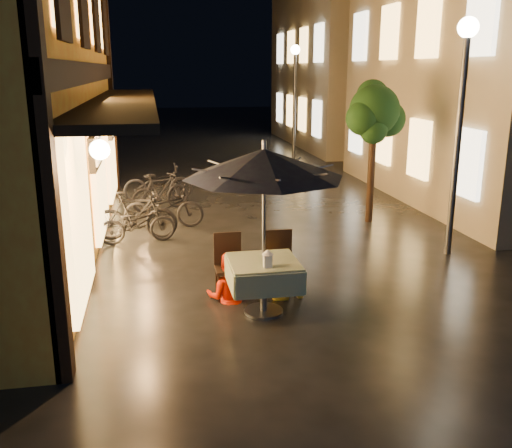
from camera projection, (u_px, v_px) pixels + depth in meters
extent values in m
plane|color=black|center=(326.00, 307.00, 8.33)|extent=(90.00, 90.00, 0.00)
cube|color=black|center=(90.00, 73.00, 10.66)|extent=(0.12, 11.00, 0.35)
cube|color=black|center=(123.00, 102.00, 10.90)|extent=(1.20, 10.50, 0.12)
cube|color=#FFBF5E|center=(94.00, 7.00, 11.74)|extent=(0.10, 0.90, 1.50)
cube|color=#FFBF5E|center=(103.00, 17.00, 14.12)|extent=(0.10, 0.90, 1.50)
cube|color=#FFBF5E|center=(78.00, 217.00, 7.84)|extent=(0.10, 2.20, 2.40)
cube|color=#FFBF5E|center=(99.00, 173.00, 11.16)|extent=(0.10, 2.20, 2.40)
cube|color=#FFBF5E|center=(110.00, 149.00, 14.48)|extent=(0.10, 2.20, 2.40)
cube|color=#FFBF5E|center=(467.00, 163.00, 11.66)|extent=(0.10, 1.00, 1.40)
cube|color=#FFBF5E|center=(482.00, 18.00, 10.92)|extent=(0.10, 1.00, 1.40)
cube|color=#FFBF5E|center=(419.00, 149.00, 13.75)|extent=(0.10, 1.00, 1.40)
cube|color=#FFBF5E|center=(428.00, 27.00, 13.01)|extent=(0.10, 1.00, 1.40)
cube|color=#FFBF5E|center=(383.00, 138.00, 15.83)|extent=(0.10, 1.00, 1.40)
cube|color=#FFBF5E|center=(389.00, 32.00, 15.10)|extent=(0.10, 1.00, 1.40)
cube|color=#FFBF5E|center=(356.00, 130.00, 17.92)|extent=(0.10, 1.00, 1.40)
cube|color=#FFBF5E|center=(360.00, 37.00, 17.18)|extent=(0.10, 1.00, 1.40)
cube|color=tan|center=(370.00, 66.00, 25.79)|extent=(7.00, 10.00, 7.00)
cube|color=#FFBF5E|center=(317.00, 119.00, 22.10)|extent=(0.10, 1.00, 1.40)
cube|color=#FFBF5E|center=(319.00, 43.00, 21.36)|extent=(0.10, 1.00, 1.40)
cube|color=#FFBF5E|center=(302.00, 114.00, 24.18)|extent=(0.10, 1.00, 1.40)
cube|color=#FFBF5E|center=(304.00, 45.00, 23.45)|extent=(0.10, 1.00, 1.40)
cube|color=#FFBF5E|center=(290.00, 111.00, 26.27)|extent=(0.10, 1.00, 1.40)
cube|color=#FFBF5E|center=(291.00, 47.00, 25.53)|extent=(0.10, 1.00, 1.40)
cube|color=#FFBF5E|center=(279.00, 108.00, 28.36)|extent=(0.10, 1.00, 1.40)
cube|color=#FFBF5E|center=(280.00, 49.00, 27.62)|extent=(0.10, 1.00, 1.40)
cylinder|color=black|center=(371.00, 174.00, 12.73)|extent=(0.16, 0.16, 2.20)
sphere|color=black|center=(374.00, 110.00, 12.36)|extent=(1.10, 1.10, 1.10)
sphere|color=black|center=(387.00, 119.00, 12.57)|extent=(0.80, 0.80, 0.80)
sphere|color=black|center=(363.00, 118.00, 12.20)|extent=(0.76, 0.76, 0.76)
sphere|color=black|center=(372.00, 95.00, 12.57)|extent=(0.70, 0.70, 0.70)
sphere|color=black|center=(373.00, 130.00, 12.21)|extent=(0.60, 0.60, 0.60)
cylinder|color=#59595E|center=(457.00, 148.00, 10.22)|extent=(0.12, 0.12, 4.00)
sphere|color=#FFF1C5|center=(468.00, 27.00, 9.68)|extent=(0.36, 0.36, 0.36)
cylinder|color=#59595E|center=(294.00, 106.00, 21.61)|extent=(0.12, 0.12, 4.00)
sphere|color=#FFF1C5|center=(295.00, 50.00, 21.07)|extent=(0.36, 0.36, 0.36)
cylinder|color=#59595E|center=(264.00, 289.00, 8.07)|extent=(0.10, 0.10, 0.72)
cylinder|color=#59595E|center=(264.00, 311.00, 8.16)|extent=(0.56, 0.56, 0.04)
cube|color=#305734|center=(264.00, 263.00, 7.96)|extent=(0.95, 0.95, 0.06)
cube|color=#305734|center=(296.00, 272.00, 8.09)|extent=(0.04, 0.95, 0.33)
cube|color=#305734|center=(230.00, 276.00, 7.92)|extent=(0.04, 0.95, 0.33)
cube|color=#305734|center=(258.00, 263.00, 8.46)|extent=(0.95, 0.04, 0.33)
cube|color=#305734|center=(271.00, 286.00, 7.56)|extent=(0.95, 0.04, 0.33)
cylinder|color=#59595E|center=(264.00, 235.00, 7.86)|extent=(0.05, 0.05, 2.30)
cone|color=black|center=(264.00, 163.00, 7.59)|extent=(2.20, 2.20, 0.40)
cylinder|color=#59595E|center=(264.00, 145.00, 7.53)|extent=(0.06, 0.06, 0.12)
cube|color=black|center=(229.00, 269.00, 8.59)|extent=(0.42, 0.42, 0.05)
cube|color=black|center=(227.00, 250.00, 8.70)|extent=(0.42, 0.04, 0.55)
cylinder|color=black|center=(219.00, 289.00, 8.45)|extent=(0.04, 0.04, 0.43)
cylinder|color=black|center=(243.00, 287.00, 8.51)|extent=(0.04, 0.04, 0.43)
cylinder|color=black|center=(216.00, 280.00, 8.79)|extent=(0.04, 0.04, 0.43)
cylinder|color=black|center=(239.00, 279.00, 8.85)|extent=(0.04, 0.04, 0.43)
cube|color=black|center=(281.00, 266.00, 8.73)|extent=(0.42, 0.42, 0.05)
cube|color=black|center=(279.00, 247.00, 8.84)|extent=(0.42, 0.04, 0.55)
cylinder|color=black|center=(272.00, 285.00, 8.59)|extent=(0.04, 0.04, 0.43)
cylinder|color=black|center=(295.00, 284.00, 8.65)|extent=(0.04, 0.04, 0.43)
cylinder|color=black|center=(267.00, 277.00, 8.93)|extent=(0.04, 0.04, 0.43)
cylinder|color=black|center=(289.00, 276.00, 8.99)|extent=(0.04, 0.04, 0.43)
cube|color=white|center=(268.00, 261.00, 7.67)|extent=(0.11, 0.11, 0.18)
cube|color=#FFD88C|center=(268.00, 261.00, 7.68)|extent=(0.07, 0.07, 0.12)
cone|color=white|center=(268.00, 252.00, 7.64)|extent=(0.16, 0.16, 0.07)
imported|color=red|center=(228.00, 254.00, 8.46)|extent=(0.81, 0.70, 1.42)
imported|color=yellow|center=(281.00, 254.00, 8.53)|extent=(0.96, 0.63, 1.38)
imported|color=black|center=(137.00, 223.00, 11.32)|extent=(1.58, 0.75, 0.80)
imported|color=black|center=(136.00, 216.00, 11.51)|extent=(1.70, 0.60, 1.00)
imported|color=black|center=(164.00, 207.00, 12.40)|extent=(1.77, 0.74, 0.91)
imported|color=black|center=(160.00, 192.00, 13.98)|extent=(1.57, 1.03, 0.92)
imported|color=black|center=(158.00, 183.00, 14.95)|extent=(1.86, 0.82, 0.94)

